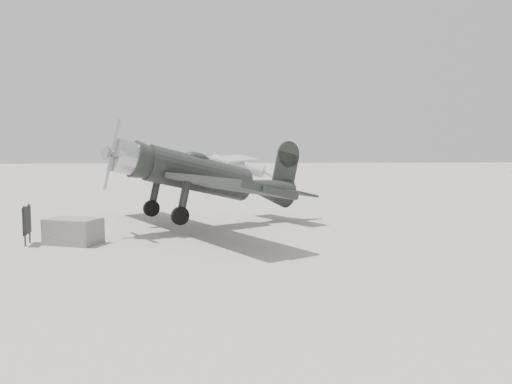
{
  "coord_description": "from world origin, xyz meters",
  "views": [
    {
      "loc": [
        -1.33,
        -18.95,
        3.24
      ],
      "look_at": [
        0.46,
        0.08,
        1.5
      ],
      "focal_mm": 35.0,
      "sensor_mm": 36.0,
      "label": 1
    }
  ],
  "objects_px": {
    "lowwing_monoplane": "(207,177)",
    "equipment_block": "(73,231)",
    "highwing_monoplane": "(241,164)",
    "sign_board": "(27,221)"
  },
  "relations": [
    {
      "from": "highwing_monoplane",
      "to": "sign_board",
      "type": "height_order",
      "value": "highwing_monoplane"
    },
    {
      "from": "lowwing_monoplane",
      "to": "highwing_monoplane",
      "type": "height_order",
      "value": "lowwing_monoplane"
    },
    {
      "from": "lowwing_monoplane",
      "to": "equipment_block",
      "type": "xyz_separation_m",
      "value": [
        -4.45,
        -3.03,
        -1.61
      ]
    },
    {
      "from": "lowwing_monoplane",
      "to": "equipment_block",
      "type": "distance_m",
      "value": 5.62
    },
    {
      "from": "lowwing_monoplane",
      "to": "sign_board",
      "type": "xyz_separation_m",
      "value": [
        -5.94,
        -3.03,
        -1.24
      ]
    },
    {
      "from": "lowwing_monoplane",
      "to": "highwing_monoplane",
      "type": "bearing_deg",
      "value": 54.15
    },
    {
      "from": "highwing_monoplane",
      "to": "lowwing_monoplane",
      "type": "bearing_deg",
      "value": -77.48
    },
    {
      "from": "highwing_monoplane",
      "to": "equipment_block",
      "type": "relative_size",
      "value": 5.74
    },
    {
      "from": "lowwing_monoplane",
      "to": "equipment_block",
      "type": "bearing_deg",
      "value": -174.57
    },
    {
      "from": "equipment_block",
      "to": "sign_board",
      "type": "bearing_deg",
      "value": -180.0
    }
  ]
}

